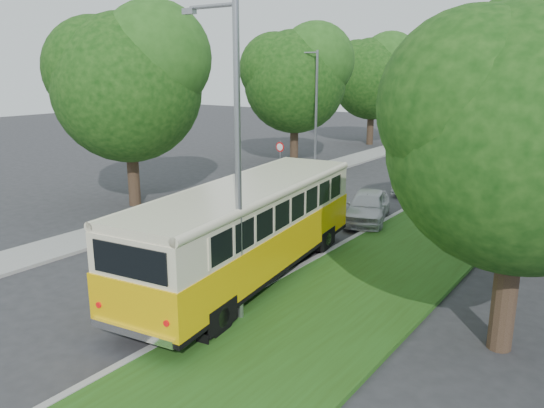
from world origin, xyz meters
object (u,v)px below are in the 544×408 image
Objects in this scene: lamppost_near at (235,156)px; lamppost_far at (315,107)px; car_grey at (466,149)px; car_silver at (368,206)px; vintage_bus at (248,233)px; car_white at (413,181)px; car_blue at (429,169)px.

lamppost_far is at bearing 115.71° from lamppost_near.
car_silver is at bearing -103.35° from car_grey.
vintage_bus is 2.29× the size of car_grey.
lamppost_far is 18.02m from vintage_bus.
lamppost_far is at bearing 162.07° from car_white.
lamppost_near is 21.23m from car_blue.
lamppost_far is 2.03× the size of car_white.
car_white is at bearing -12.31° from lamppost_far.
vintage_bus is 2.32× the size of car_blue.
vintage_bus is (-1.44, 2.30, -2.81)m from lamppost_near.
vintage_bus is 2.58× the size of car_silver.
lamppost_far is at bearing -162.97° from car_blue.
car_white is 13.16m from car_grey.
lamppost_near is 1.97× the size of car_silver.
car_grey is at bearing 95.36° from lamppost_near.
car_blue is (-0.52, 3.84, 0.05)m from car_white.
car_silver is 6.52m from car_white.
vintage_bus is 27.81m from car_grey.
car_silver reaches higher than car_grey.
lamppost_far reaches higher than car_blue.
car_blue is at bearing 77.77° from car_silver.
car_silver is 19.68m from car_grey.
lamppost_far is at bearing 106.74° from vintage_bus.
car_silver is 10.39m from car_blue.
lamppost_near is 20.53m from lamppost_far.
car_blue is 9.30m from car_grey.
vintage_bus is at bearing -89.37° from car_blue.
car_white is (7.14, -1.56, -3.51)m from lamppost_far.
car_grey is at bearing 84.84° from vintage_bus.
car_white is at bearing 76.41° from car_silver.
car_white is 3.87m from car_blue.
vintage_bus reaches higher than car_white.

